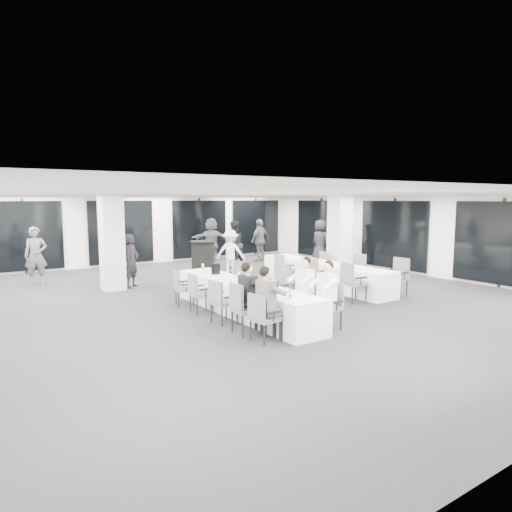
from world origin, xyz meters
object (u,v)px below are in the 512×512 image
at_px(banquet_table_side, 324,275).
at_px(standing_guest_e, 320,239).
at_px(chair_main_left_fourth, 198,291).
at_px(standing_guest_d, 260,238).
at_px(chair_main_left_second, 243,305).
at_px(standing_guest_a, 132,257).
at_px(chair_side_right_far, 320,263).
at_px(standing_guest_f, 211,237).
at_px(chair_main_left_mid, 221,299).
at_px(chair_main_right_mid, 278,287).
at_px(chair_side_left_near, 351,280).
at_px(ice_bucket_near, 273,286).
at_px(chair_main_left_far, 181,286).
at_px(ice_bucket_far, 216,269).
at_px(chair_side_right_mid, 356,268).
at_px(chair_main_right_second, 309,298).
at_px(standing_guest_c, 230,249).
at_px(standing_guest_h, 343,243).
at_px(banquet_table_main, 243,299).
at_px(chair_side_left_mid, 314,273).
at_px(chair_side_left_far, 283,267).
at_px(chair_main_left_near, 262,315).
at_px(chair_main_right_fourth, 259,285).
at_px(chair_main_right_far, 235,277).
at_px(cocktail_table, 203,259).
at_px(standing_guest_b, 234,241).
at_px(standing_guest_g, 36,252).
at_px(chair_main_right_near, 330,303).

height_order(banquet_table_side, standing_guest_e, standing_guest_e).
xyz_separation_m(chair_main_left_fourth, standing_guest_d, (6.27, 6.54, 0.49)).
bearing_deg(chair_main_left_second, standing_guest_a, -174.67).
bearing_deg(chair_side_right_far, standing_guest_f, 20.19).
bearing_deg(standing_guest_e, chair_main_left_mid, 122.03).
height_order(chair_main_right_mid, chair_side_left_near, chair_side_left_near).
distance_m(chair_main_left_mid, ice_bucket_near, 1.18).
distance_m(chair_main_left_far, standing_guest_e, 8.78).
bearing_deg(ice_bucket_far, chair_side_left_near, -33.52).
height_order(chair_main_left_mid, standing_guest_d, standing_guest_d).
bearing_deg(chair_side_right_mid, chair_main_left_fourth, 94.11).
height_order(chair_main_right_second, chair_side_right_mid, chair_side_right_mid).
bearing_deg(standing_guest_c, standing_guest_h, -151.92).
height_order(chair_main_right_second, standing_guest_c, standing_guest_c).
relative_size(chair_side_right_mid, standing_guest_e, 0.48).
relative_size(chair_main_left_far, standing_guest_c, 0.49).
relative_size(banquet_table_main, standing_guest_c, 2.79).
bearing_deg(chair_main_left_far, chair_main_right_second, 44.09).
bearing_deg(ice_bucket_far, chair_side_left_mid, -9.57).
bearing_deg(standing_guest_d, chair_main_left_fourth, 30.18).
relative_size(banquet_table_side, chair_side_left_far, 5.14).
distance_m(chair_main_left_near, chair_main_right_mid, 2.41).
height_order(banquet_table_side, chair_main_left_mid, chair_main_left_mid).
distance_m(chair_side_right_mid, standing_guest_h, 4.23).
relative_size(chair_main_left_far, chair_main_right_fourth, 0.96).
bearing_deg(ice_bucket_far, chair_main_right_far, 20.90).
bearing_deg(chair_main_left_near, chair_main_left_fourth, 174.02).
height_order(banquet_table_main, standing_guest_e, standing_guest_e).
bearing_deg(chair_main_right_second, standing_guest_f, -5.64).
relative_size(chair_main_left_fourth, standing_guest_c, 0.53).
bearing_deg(chair_main_right_fourth, standing_guest_a, 35.35).
bearing_deg(banquet_table_side, chair_main_left_mid, -158.08).
relative_size(cocktail_table, chair_side_left_mid, 1.21).
bearing_deg(chair_main_right_far, standing_guest_b, -37.21).
distance_m(chair_main_right_second, ice_bucket_near, 0.92).
bearing_deg(chair_main_right_second, chair_side_right_mid, -48.28).
relative_size(chair_main_left_mid, standing_guest_f, 0.45).
bearing_deg(ice_bucket_near, chair_main_left_far, 106.35).
distance_m(chair_main_right_far, standing_guest_c, 3.87).
bearing_deg(chair_main_left_far, chair_side_right_mid, 97.81).
relative_size(chair_main_left_second, chair_side_left_far, 1.06).
bearing_deg(chair_side_right_mid, chair_main_left_far, 84.38).
height_order(banquet_table_main, standing_guest_g, standing_guest_g).
xyz_separation_m(chair_main_right_second, standing_guest_f, (3.00, 9.92, 0.52)).
height_order(banquet_table_main, ice_bucket_near, ice_bucket_near).
height_order(chair_main_right_near, standing_guest_h, standing_guest_h).
bearing_deg(chair_main_right_near, standing_guest_f, -21.68).
xyz_separation_m(chair_main_left_fourth, chair_main_left_far, (0.01, 0.94, -0.03)).
bearing_deg(chair_main_right_near, standing_guest_g, 19.15).
height_order(chair_main_right_fourth, chair_main_right_far, chair_main_right_far).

